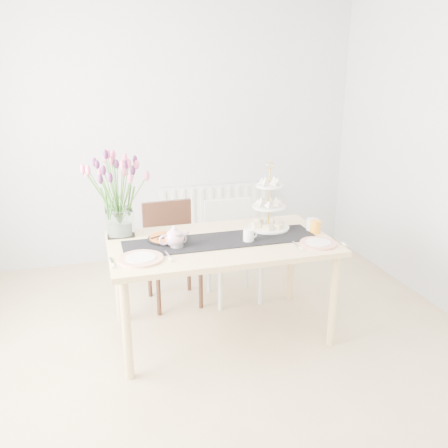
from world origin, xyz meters
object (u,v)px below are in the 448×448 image
object	(u,v)px
tulip_vase	(117,183)
teapot	(174,238)
cake_stand	(269,212)
tart_tin	(167,239)
plate_left	(141,259)
mug_white	(249,236)
dining_table	(221,251)
mug_grey	(177,240)
chair_brown	(171,245)
chair_white	(231,242)
radiator	(215,213)
cream_jug	(312,225)
mug_orange	(315,227)
plate_right	(318,243)

from	to	relation	value
tulip_vase	teapot	bearing A→B (deg)	-46.77
cake_stand	teapot	xyz separation A→B (m)	(-0.77, -0.18, -0.07)
tart_tin	plate_left	xyz separation A→B (m)	(-0.22, -0.31, -0.01)
tulip_vase	mug_white	world-z (taller)	tulip_vase
dining_table	plate_left	size ratio (longest dim) A/B	5.42
cake_stand	mug_grey	distance (m)	0.78
teapot	chair_brown	bearing A→B (deg)	69.56
chair_white	plate_left	bearing A→B (deg)	-137.83
cake_stand	plate_left	bearing A→B (deg)	-161.05
radiator	chair_brown	world-z (taller)	chair_brown
teapot	radiator	bearing A→B (deg)	52.93
plate_left	tart_tin	bearing A→B (deg)	54.37
mug_grey	plate_left	world-z (taller)	mug_grey
tulip_vase	cream_jug	world-z (taller)	tulip_vase
tart_tin	mug_orange	bearing A→B (deg)	-6.89
cake_stand	teapot	world-z (taller)	cake_stand
chair_brown	tulip_vase	distance (m)	0.85
radiator	cream_jug	distance (m)	1.69
radiator	teapot	distance (m)	1.87
mug_orange	plate_right	distance (m)	0.25
radiator	cake_stand	size ratio (longest dim) A/B	2.53
tart_tin	mug_white	xyz separation A→B (m)	(0.56, -0.18, 0.03)
chair_brown	dining_table	bearing A→B (deg)	-73.27
chair_white	plate_right	world-z (taller)	chair_white
chair_brown	tart_tin	bearing A→B (deg)	-106.13
mug_white	plate_right	bearing A→B (deg)	-33.62
dining_table	mug_white	xyz separation A→B (m)	(0.19, -0.07, 0.12)
cream_jug	plate_right	distance (m)	0.30
mug_white	mug_orange	bearing A→B (deg)	-6.66
mug_white	tart_tin	bearing A→B (deg)	150.60
radiator	tulip_vase	world-z (taller)	tulip_vase
plate_left	radiator	bearing A→B (deg)	61.81
cream_jug	mug_grey	size ratio (longest dim) A/B	0.89
dining_table	plate_left	bearing A→B (deg)	-161.81
plate_left	plate_right	size ratio (longest dim) A/B	1.13
dining_table	chair_brown	size ratio (longest dim) A/B	1.86
chair_white	mug_orange	distance (m)	0.85
tulip_vase	mug_orange	world-z (taller)	tulip_vase
tart_tin	plate_right	xyz separation A→B (m)	(1.02, -0.37, -0.01)
chair_white	tart_tin	bearing A→B (deg)	-143.02
dining_table	mug_white	bearing A→B (deg)	-20.05
dining_table	mug_orange	distance (m)	0.75
radiator	teapot	xyz separation A→B (m)	(-0.73, -1.68, 0.37)
tart_tin	mug_grey	size ratio (longest dim) A/B	2.62
dining_table	teapot	xyz separation A→B (m)	(-0.34, -0.03, 0.14)
cake_stand	chair_white	bearing A→B (deg)	108.98
tulip_vase	plate_left	size ratio (longest dim) A/B	2.43
dining_table	chair_white	xyz separation A→B (m)	(0.26, 0.61, -0.18)
tulip_vase	tart_tin	world-z (taller)	tulip_vase
mug_grey	mug_white	size ratio (longest dim) A/B	1.14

